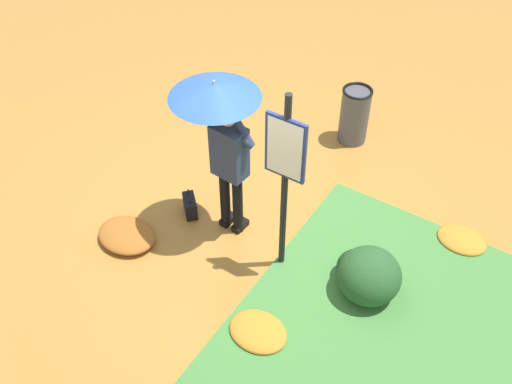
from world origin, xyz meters
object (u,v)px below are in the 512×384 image
handbag (190,205)px  trash_bin (354,115)px  person_with_umbrella (221,122)px  info_sign_post (285,168)px

handbag → trash_bin: trash_bin is taller
person_with_umbrella → info_sign_post: size_ratio=0.89×
info_sign_post → handbag: (1.37, -0.09, -1.32)m
info_sign_post → trash_bin: (0.36, -2.52, -1.03)m
handbag → person_with_umbrella: bearing=-171.4°
person_with_umbrella → info_sign_post: (-0.87, 0.16, -0.11)m
info_sign_post → handbag: bearing=-3.7°
info_sign_post → trash_bin: size_ratio=2.76×
person_with_umbrella → info_sign_post: bearing=169.5°
info_sign_post → person_with_umbrella: bearing=-10.5°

